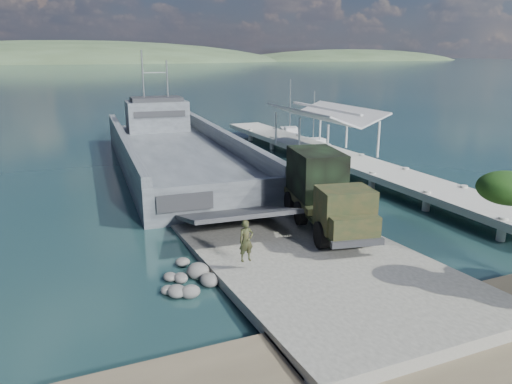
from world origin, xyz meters
name	(u,v)px	position (x,y,z in m)	size (l,w,h in m)	color
ground	(305,260)	(0.00, 0.00, 0.00)	(1400.00, 1400.00, 0.00)	#193C3C
boat_ramp	(315,263)	(0.00, -1.00, 0.25)	(10.00, 18.00, 0.50)	slate
shoreline_rocks	(183,277)	(-6.20, 0.50, 0.00)	(3.20, 5.60, 0.90)	#5A5957
distant_headlands	(94,62)	(50.00, 560.00, 0.00)	(1000.00, 240.00, 48.00)	#36492D
pier	(330,148)	(13.00, 18.77, 1.60)	(6.40, 44.00, 6.10)	#A4A49A
landing_craft	(176,158)	(-0.50, 23.33, 0.92)	(12.19, 38.63, 11.31)	#42484E
military_truck	(325,192)	(2.82, 2.89, 2.55)	(4.43, 9.25, 4.13)	black
soldier	(246,249)	(-3.53, -0.79, 1.48)	(0.72, 0.47, 1.96)	#1F2F1A
sailboat_near	(314,144)	(16.23, 27.34, 0.34)	(1.55, 5.20, 6.32)	#BEBEBE
sailboat_far	(290,133)	(17.31, 35.22, 0.38)	(3.58, 6.16, 7.21)	#BEBEBE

